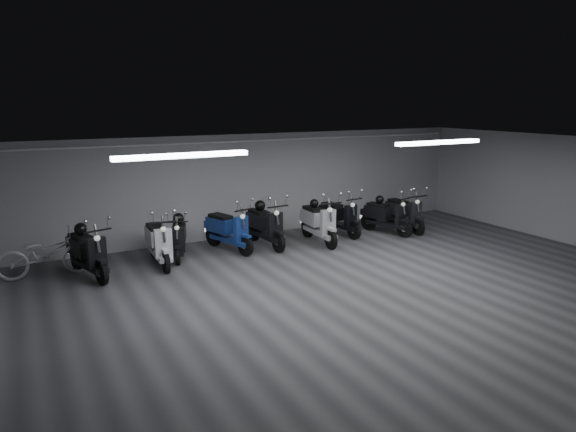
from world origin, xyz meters
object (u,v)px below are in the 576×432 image
helmet_3 (178,218)px  helmet_4 (260,206)px  scooter_0 (87,245)px  helmet_2 (380,200)px  scooter_2 (158,235)px  scooter_7 (339,211)px  scooter_9 (405,207)px  bicycle (44,249)px  scooter_3 (178,232)px  scooter_6 (319,216)px  scooter_4 (228,223)px  helmet_0 (81,229)px  helmet_1 (314,203)px  scooter_8 (387,210)px  scooter_5 (265,219)px

helmet_3 → helmet_4: bearing=-1.1°
scooter_0 → helmet_2: (7.82, 0.16, 0.24)m
scooter_2 → scooter_7: scooter_2 is taller
scooter_9 → bicycle: (-9.37, 0.53, -0.06)m
scooter_3 → scooter_6: (3.62, -0.45, 0.10)m
bicycle → helmet_2: bearing=-90.4°
scooter_4 → helmet_0: scooter_4 is taller
scooter_3 → helmet_0: size_ratio=6.18×
scooter_9 → helmet_1: size_ratio=7.92×
scooter_6 → bicycle: scooter_6 is taller
scooter_0 → scooter_6: bearing=-15.3°
scooter_8 → helmet_4: bearing=151.3°
scooter_2 → helmet_0: bearing=177.8°
scooter_5 → helmet_2: scooter_5 is taller
scooter_4 → scooter_5: 0.98m
scooter_2 → scooter_6: 4.18m
scooter_2 → bicycle: size_ratio=0.99×
helmet_3 → helmet_1: bearing=-6.4°
scooter_7 → scooter_8: (1.24, -0.52, -0.02)m
helmet_1 → helmet_4: size_ratio=0.83×
scooter_6 → scooter_9: scooter_6 is taller
scooter_5 → helmet_1: size_ratio=8.33×
scooter_0 → helmet_4: 4.37m
scooter_7 → scooter_6: bearing=-162.6°
scooter_2 → helmet_1: bearing=4.0°
scooter_6 → scooter_8: bearing=1.1°
scooter_6 → helmet_0: bearing=-179.5°
bicycle → helmet_0: bicycle is taller
scooter_8 → helmet_2: scooter_8 is taller
bicycle → helmet_4: size_ratio=6.87×
helmet_1 → helmet_3: 3.59m
helmet_1 → helmet_4: (-1.41, 0.36, 0.01)m
scooter_3 → helmet_1: (3.64, -0.18, 0.39)m
scooter_9 → helmet_4: bearing=172.6°
scooter_6 → helmet_1: (0.01, 0.27, 0.29)m
helmet_2 → helmet_3: helmet_2 is taller
scooter_9 → helmet_0: (-8.64, 0.29, 0.33)m
scooter_5 → scooter_0: bearing=-179.6°
scooter_3 → scooter_6: 3.65m
helmet_0 → scooter_4: bearing=3.0°
bicycle → helmet_0: bearing=-106.3°
scooter_6 → scooter_8: (2.18, -0.08, -0.06)m
scooter_6 → helmet_3: size_ratio=7.11×
scooter_8 → scooter_9: bearing=-13.9°
scooter_6 → helmet_1: scooter_6 is taller
scooter_6 → helmet_4: size_ratio=7.03×
scooter_9 → helmet_3: scooter_9 is taller
helmet_3 → scooter_9: bearing=-6.3°
scooter_6 → helmet_4: 1.56m
scooter_4 → scooter_5: size_ratio=0.98×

